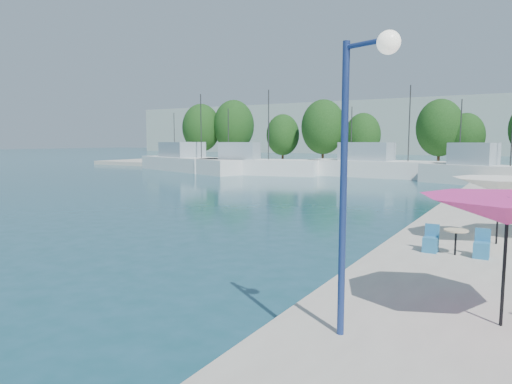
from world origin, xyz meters
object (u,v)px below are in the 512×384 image
Objects in this scene: trawler_04 at (490,173)px; umbrella_white at (500,186)px; trawler_02 at (254,165)px; umbrella_pink at (508,211)px; trawler_03 at (386,167)px; street_lamp at (360,134)px; trawler_01 at (191,163)px.

trawler_04 is 28.97m from umbrella_white.
trawler_02 is 4.90× the size of umbrella_pink.
trawler_02 is at bearing -163.01° from trawler_03.
trawler_04 is at bearing 109.61° from street_lamp.
umbrella_white is at bearing -68.05° from trawler_03.
trawler_02 is 46.55m from street_lamp.
umbrella_pink is at bearing -64.13° from trawler_02.
trawler_01 is 35.34m from trawler_04.
trawler_03 is at bearing 123.23° from street_lamp.
umbrella_white is 9.70m from street_lamp.
trawler_02 is 5.17× the size of umbrella_white.
umbrella_pink is at bearing -70.94° from trawler_03.
trawler_04 reaches higher than umbrella_white.
umbrella_pink is (2.62, -36.33, 1.65)m from trawler_04.
trawler_04 is (25.00, -0.52, 0.00)m from trawler_02.
trawler_03 is (24.82, 2.96, 0.00)m from trawler_01.
street_lamp is (11.01, -42.89, 3.02)m from trawler_03.
trawler_04 is at bearing 17.41° from trawler_01.
trawler_01 is 48.29m from umbrella_white.
trawler_03 is 1.40× the size of trawler_04.
trawler_04 is 4.55× the size of umbrella_white.
trawler_04 is (10.49, -4.59, 0.00)m from trawler_03.
trawler_03 is at bearing 107.76° from umbrella_pink.
street_lamp is (-1.60, -9.44, 1.56)m from umbrella_white.
umbrella_white is at bearing 93.81° from umbrella_pink.
trawler_01 is 53.73m from street_lamp.
trawler_03 reaches higher than street_lamp.
trawler_03 is 35.77m from umbrella_white.
trawler_03 is 11.45m from trawler_04.
trawler_03 is at bearing 26.86° from trawler_01.
umbrella_pink is at bearing -24.97° from trawler_01.
trawler_04 is 4.31× the size of umbrella_pink.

